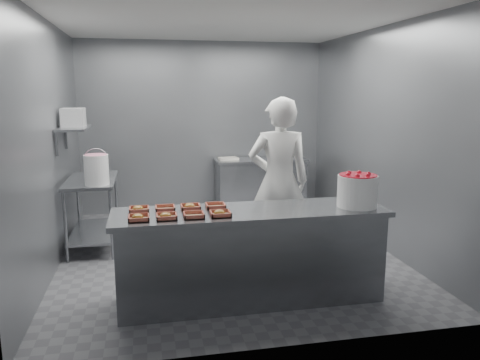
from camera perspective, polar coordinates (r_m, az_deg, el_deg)
name	(u,v)px	position (r m, az deg, el deg)	size (l,w,h in m)	color
floor	(227,253)	(5.96, -1.61, -8.85)	(4.50, 4.50, 0.00)	#4C4C51
ceiling	(226,20)	(5.66, -1.77, 18.88)	(4.50, 4.50, 0.00)	white
wall_back	(203,128)	(7.86, -4.50, 6.39)	(4.00, 0.04, 2.80)	slate
wall_left	(50,146)	(5.66, -22.12, 3.88)	(0.04, 4.50, 2.80)	slate
wall_right	(379,139)	(6.29, 16.62, 4.86)	(0.04, 4.50, 2.80)	slate
service_counter	(251,255)	(4.56, 1.30, -9.11)	(2.60, 0.70, 0.90)	slate
prep_table	(93,202)	(6.33, -17.51, -2.58)	(0.60, 1.20, 0.90)	slate
back_counter	(260,185)	(7.81, 2.49, -0.63)	(1.50, 0.60, 0.90)	slate
wall_shelf	(74,128)	(6.21, -19.58, 6.00)	(0.35, 0.90, 0.03)	slate
tray_0	(138,218)	(4.17, -12.28, -4.49)	(0.19, 0.18, 0.06)	tan
tray_1	(166,216)	(4.18, -8.98, -4.36)	(0.19, 0.18, 0.06)	tan
tray_2	(194,215)	(4.19, -5.65, -4.26)	(0.19, 0.18, 0.04)	tan
tray_3	(220,213)	(4.22, -2.44, -4.07)	(0.19, 0.18, 0.06)	tan
tray_4	(139,209)	(4.46, -12.24, -3.50)	(0.19, 0.18, 0.06)	tan
tray_5	(165,208)	(4.46, -9.11, -3.41)	(0.19, 0.18, 0.04)	tan
tray_6	(190,207)	(4.48, -6.08, -3.25)	(0.19, 0.18, 0.06)	tan
tray_7	(216,206)	(4.51, -2.99, -3.15)	(0.19, 0.18, 0.04)	tan
worker	(279,181)	(5.45, 4.75, -0.17)	(0.71, 0.46, 1.94)	white
strawberry_tub	(357,190)	(4.66, 14.12, -1.14)	(0.38, 0.38, 0.32)	white
glaze_bucket	(96,169)	(5.82, -17.10, 1.29)	(0.30, 0.29, 0.44)	white
bucket_lid	(97,177)	(6.28, -16.99, 0.32)	(0.29, 0.29, 0.02)	white
rag	(102,176)	(6.36, -16.46, 0.46)	(0.13, 0.11, 0.02)	#CCB28C
appliance	(73,117)	(6.20, -19.65, 7.20)	(0.27, 0.31, 0.23)	gray
paper_stack	(228,159)	(7.62, -1.43, 2.63)	(0.30, 0.22, 0.04)	silver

